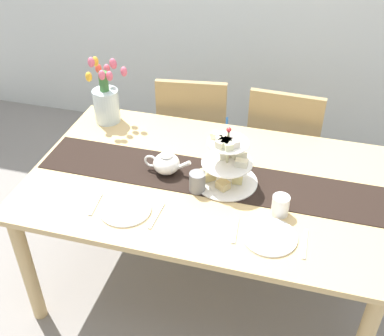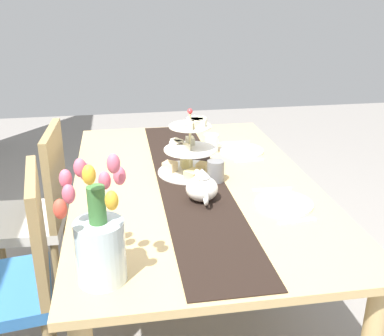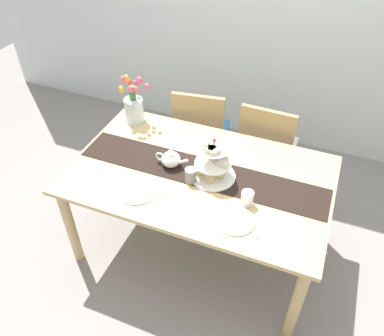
% 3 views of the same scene
% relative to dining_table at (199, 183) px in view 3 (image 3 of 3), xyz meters
% --- Properties ---
extents(ground_plane, '(8.00, 8.00, 0.00)m').
position_rel_dining_table_xyz_m(ground_plane, '(0.00, 0.00, -0.64)').
color(ground_plane, gray).
extents(room_wall_rear, '(6.00, 0.08, 2.60)m').
position_rel_dining_table_xyz_m(room_wall_rear, '(0.00, 1.63, 0.66)').
color(room_wall_rear, silver).
rests_on(room_wall_rear, ground_plane).
extents(dining_table, '(1.72, 1.05, 0.73)m').
position_rel_dining_table_xyz_m(dining_table, '(0.00, 0.00, 0.00)').
color(dining_table, tan).
rests_on(dining_table, ground_plane).
extents(chair_left, '(0.48, 0.48, 0.91)m').
position_rel_dining_table_xyz_m(chair_left, '(-0.28, 0.75, -0.14)').
color(chair_left, '#9C8254').
rests_on(chair_left, ground_plane).
extents(chair_right, '(0.44, 0.44, 0.91)m').
position_rel_dining_table_xyz_m(chair_right, '(0.30, 0.75, -0.14)').
color(chair_right, '#9C8254').
rests_on(chair_right, ground_plane).
extents(table_runner, '(1.68, 0.29, 0.00)m').
position_rel_dining_table_xyz_m(table_runner, '(0.00, 0.01, 0.09)').
color(table_runner, black).
rests_on(table_runner, dining_table).
extents(tiered_cake_stand, '(0.30, 0.30, 0.30)m').
position_rel_dining_table_xyz_m(tiered_cake_stand, '(0.09, 0.00, 0.20)').
color(tiered_cake_stand, beige).
rests_on(tiered_cake_stand, table_runner).
extents(teapot, '(0.24, 0.13, 0.14)m').
position_rel_dining_table_xyz_m(teapot, '(-0.21, 0.00, 0.15)').
color(teapot, white).
rests_on(teapot, table_runner).
extents(tulip_vase, '(0.21, 0.19, 0.40)m').
position_rel_dining_table_xyz_m(tulip_vase, '(-0.68, 0.39, 0.22)').
color(tulip_vase, silver).
rests_on(tulip_vase, dining_table).
extents(dinner_plate_left, '(0.23, 0.23, 0.01)m').
position_rel_dining_table_xyz_m(dinner_plate_left, '(-0.30, -0.32, 0.09)').
color(dinner_plate_left, white).
rests_on(dinner_plate_left, dining_table).
extents(fork_left, '(0.03, 0.15, 0.01)m').
position_rel_dining_table_xyz_m(fork_left, '(-0.44, -0.32, 0.09)').
color(fork_left, silver).
rests_on(fork_left, dining_table).
extents(knife_left, '(0.02, 0.17, 0.01)m').
position_rel_dining_table_xyz_m(knife_left, '(-0.15, -0.32, 0.09)').
color(knife_left, silver).
rests_on(knife_left, dining_table).
extents(dinner_plate_right, '(0.23, 0.23, 0.01)m').
position_rel_dining_table_xyz_m(dinner_plate_right, '(0.34, -0.32, 0.09)').
color(dinner_plate_right, white).
rests_on(dinner_plate_right, dining_table).
extents(fork_right, '(0.03, 0.15, 0.01)m').
position_rel_dining_table_xyz_m(fork_right, '(0.20, -0.32, 0.09)').
color(fork_right, silver).
rests_on(fork_right, dining_table).
extents(knife_right, '(0.02, 0.17, 0.01)m').
position_rel_dining_table_xyz_m(knife_right, '(0.49, -0.32, 0.09)').
color(knife_right, silver).
rests_on(knife_right, dining_table).
extents(mug_grey, '(0.08, 0.08, 0.09)m').
position_rel_dining_table_xyz_m(mug_grey, '(-0.03, -0.10, 0.14)').
color(mug_grey, slate).
rests_on(mug_grey, table_runner).
extents(mug_white_text, '(0.08, 0.08, 0.09)m').
position_rel_dining_table_xyz_m(mug_white_text, '(0.36, -0.16, 0.14)').
color(mug_white_text, white).
rests_on(mug_white_text, dining_table).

